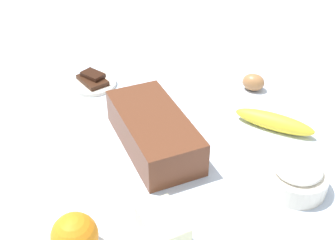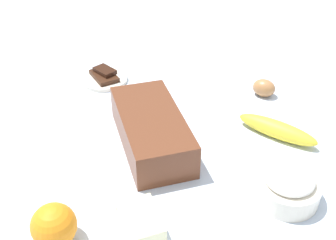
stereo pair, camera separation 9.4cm
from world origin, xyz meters
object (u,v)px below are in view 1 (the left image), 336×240
(orange_fruit, at_px, (75,236))
(butter_block, at_px, (163,229))
(loaf_pan, at_px, (153,130))
(banana, at_px, (274,122))
(chocolate_plate, at_px, (93,82))
(flour_bowl, at_px, (296,176))
(egg_near_butter, at_px, (253,82))

(orange_fruit, height_order, butter_block, orange_fruit)
(loaf_pan, height_order, banana, loaf_pan)
(banana, bearing_deg, butter_block, 120.89)
(banana, height_order, chocolate_plate, banana)
(loaf_pan, bearing_deg, flour_bowl, -139.10)
(orange_fruit, distance_m, chocolate_plate, 0.56)
(chocolate_plate, bearing_deg, butter_block, 179.64)
(loaf_pan, bearing_deg, orange_fruit, 133.80)
(banana, xyz_separation_m, egg_near_butter, (0.17, -0.05, 0.00))
(loaf_pan, distance_m, chocolate_plate, 0.32)
(banana, distance_m, egg_near_butter, 0.18)
(banana, distance_m, orange_fruit, 0.53)
(banana, relative_size, orange_fruit, 2.43)
(butter_block, bearing_deg, loaf_pan, -15.91)
(egg_near_butter, xyz_separation_m, chocolate_plate, (0.18, 0.40, -0.01))
(loaf_pan, xyz_separation_m, orange_fruit, (-0.23, 0.22, -0.00))
(flour_bowl, bearing_deg, loaf_pan, 43.43)
(orange_fruit, height_order, egg_near_butter, orange_fruit)
(loaf_pan, height_order, flour_bowl, loaf_pan)
(loaf_pan, xyz_separation_m, chocolate_plate, (0.31, 0.07, -0.03))
(orange_fruit, bearing_deg, loaf_pan, -43.66)
(loaf_pan, distance_m, banana, 0.29)
(loaf_pan, xyz_separation_m, egg_near_butter, (0.13, -0.33, -0.02))
(flour_bowl, relative_size, chocolate_plate, 0.95)
(banana, bearing_deg, orange_fruit, 110.09)
(butter_block, height_order, egg_near_butter, butter_block)
(butter_block, relative_size, egg_near_butter, 1.49)
(banana, bearing_deg, flour_bowl, 159.20)
(flour_bowl, xyz_separation_m, orange_fruit, (0.00, 0.43, 0.01))
(flour_bowl, bearing_deg, egg_near_butter, -18.02)
(flour_bowl, height_order, banana, flour_bowl)
(banana, relative_size, butter_block, 2.11)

